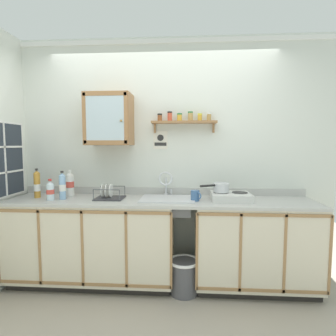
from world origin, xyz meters
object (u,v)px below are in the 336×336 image
at_px(warning_sign, 160,140).
at_px(bottle_water_clear_2, 50,191).
at_px(sink, 168,202).
at_px(mug, 195,196).
at_px(bottle_water_blue_1, 62,186).
at_px(dish_rack, 109,195).
at_px(bottle_juice_amber_0, 37,185).
at_px(bottle_opaque_white_3, 70,184).
at_px(saucepan, 221,187).
at_px(hot_plate_stove, 231,197).
at_px(trash_bin, 184,276).
at_px(wall_cabinet, 109,120).

bearing_deg(warning_sign, bottle_water_clear_2, -159.80).
distance_m(sink, mug, 0.31).
relative_size(bottle_water_blue_1, dish_rack, 1.02).
xyz_separation_m(bottle_juice_amber_0, mug, (1.68, -0.05, -0.09)).
xyz_separation_m(sink, bottle_opaque_white_3, (-1.08, 0.08, 0.17)).
relative_size(saucepan, bottle_water_clear_2, 1.40).
bearing_deg(mug, bottle_water_blue_1, -179.67).
bearing_deg(dish_rack, bottle_juice_amber_0, 179.77).
height_order(sink, hot_plate_stove, sink).
distance_m(bottle_juice_amber_0, bottle_water_clear_2, 0.24).
relative_size(saucepan, mug, 2.76).
bearing_deg(hot_plate_stove, bottle_opaque_white_3, 176.65).
bearing_deg(hot_plate_stove, bottle_water_clear_2, -176.06).
bearing_deg(mug, bottle_water_clear_2, -177.40).
distance_m(hot_plate_stove, dish_rack, 1.27).
bearing_deg(saucepan, warning_sign, 158.68).
bearing_deg(trash_bin, warning_sign, 121.84).
xyz_separation_m(bottle_opaque_white_3, mug, (1.37, -0.16, -0.08)).
xyz_separation_m(saucepan, bottle_juice_amber_0, (-1.95, -0.03, 0.01)).
relative_size(mug, warning_sign, 0.55).
xyz_separation_m(saucepan, bottle_water_blue_1, (-1.64, -0.09, 0.01)).
bearing_deg(hot_plate_stove, sink, 177.69).
height_order(bottle_juice_amber_0, bottle_water_blue_1, bottle_juice_amber_0).
relative_size(sink, warning_sign, 2.76).
relative_size(wall_cabinet, warning_sign, 2.70).
bearing_deg(bottle_water_clear_2, trash_bin, -1.69).
relative_size(dish_rack, warning_sign, 1.43).
bearing_deg(saucepan, bottle_opaque_white_3, 177.24).
bearing_deg(bottle_water_clear_2, bottle_water_blue_1, 30.24).
bearing_deg(dish_rack, warning_sign, 28.72).
bearing_deg(warning_sign, bottle_water_blue_1, -160.91).
xyz_separation_m(bottle_juice_amber_0, dish_rack, (0.78, -0.00, -0.10)).
relative_size(bottle_opaque_white_3, wall_cabinet, 0.53).
distance_m(wall_cabinet, warning_sign, 0.60).
height_order(dish_rack, trash_bin, dish_rack).
bearing_deg(saucepan, dish_rack, -178.45).
bearing_deg(bottle_juice_amber_0, hot_plate_stove, 0.16).
distance_m(hot_plate_stove, mug, 0.37).
distance_m(bottle_juice_amber_0, trash_bin, 1.81).
relative_size(sink, dish_rack, 1.92).
bearing_deg(bottle_water_clear_2, dish_rack, 11.59).
bearing_deg(bottle_water_blue_1, trash_bin, -4.49).
height_order(mug, wall_cabinet, wall_cabinet).
xyz_separation_m(bottle_juice_amber_0, trash_bin, (1.57, -0.16, -0.87)).
bearing_deg(wall_cabinet, mug, -11.03).
xyz_separation_m(hot_plate_stove, warning_sign, (-0.75, 0.28, 0.58)).
bearing_deg(bottle_water_clear_2, mug, 2.60).
relative_size(bottle_water_blue_1, mug, 2.66).
xyz_separation_m(saucepan, dish_rack, (-1.17, -0.03, -0.09)).
height_order(bottle_water_blue_1, mug, bottle_water_blue_1).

